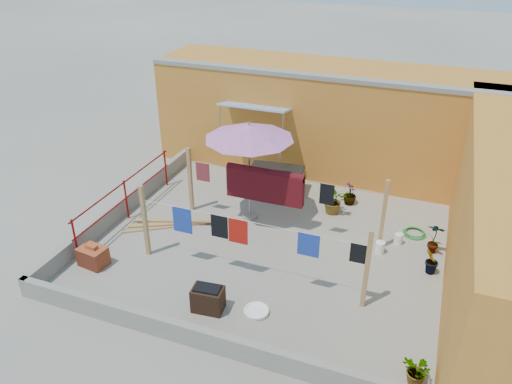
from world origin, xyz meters
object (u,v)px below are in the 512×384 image
brazier (208,299)px  plant_back_a (334,200)px  brick_stack (93,256)px  green_hose (414,233)px  water_jug_a (380,247)px  outdoor_table (277,170)px  patio_umbrella (249,132)px  water_jug_b (398,239)px  white_basin (256,311)px

brazier → plant_back_a: 4.84m
brick_stack → brazier: 3.09m
brazier → green_hose: 5.61m
water_jug_a → green_hose: size_ratio=0.59×
outdoor_table → water_jug_a: bearing=-32.4°
brick_stack → patio_umbrella: bearing=51.6°
brick_stack → brazier: bearing=-7.7°
patio_umbrella → green_hose: 4.80m
patio_umbrella → outdoor_table: bearing=84.2°
water_jug_b → plant_back_a: bearing=154.0°
white_basin → water_jug_b: (2.32, 3.49, 0.10)m
water_jug_a → water_jug_b: bearing=56.5°
white_basin → water_jug_b: size_ratio=1.60×
brick_stack → plant_back_a: plant_back_a is taller
brazier → white_basin: (0.94, 0.24, -0.22)m
plant_back_a → water_jug_a: bearing=-44.4°
brick_stack → water_jug_b: (6.33, 3.32, -0.09)m
brazier → plant_back_a: bearing=72.4°
outdoor_table → brick_stack: outdoor_table is taller
water_jug_b → white_basin: bearing=-123.7°
outdoor_table → green_hose: (3.97, -0.97, -0.60)m
white_basin → water_jug_a: 3.55m
green_hose → outdoor_table: bearing=166.2°
water_jug_a → brazier: bearing=-132.3°
water_jug_b → brick_stack: bearing=-152.3°
patio_umbrella → plant_back_a: bearing=26.7°
outdoor_table → brazier: size_ratio=2.43×
patio_umbrella → brazier: bearing=-81.5°
water_jug_a → water_jug_b: (0.36, 0.54, -0.01)m
plant_back_a → patio_umbrella: bearing=-153.3°
water_jug_a → green_hose: 1.31m
brick_stack → water_jug_a: bearing=25.0°
patio_umbrella → plant_back_a: 3.01m
brazier → water_jug_a: brazier is taller
brick_stack → outdoor_table: bearing=61.0°
brazier → plant_back_a: (1.46, 4.61, 0.10)m
water_jug_b → water_jug_a: bearing=-123.5°
white_basin → green_hose: bearing=56.7°
white_basin → water_jug_a: (1.97, 2.95, 0.10)m
brazier → water_jug_a: size_ratio=1.92×
white_basin → outdoor_table: bearing=104.6°
patio_umbrella → water_jug_b: 4.41m
water_jug_b → outdoor_table: bearing=157.0°
patio_umbrella → green_hose: size_ratio=4.63×
outdoor_table → water_jug_b: (3.63, -1.54, -0.50)m
white_basin → plant_back_a: plant_back_a is taller
patio_umbrella → water_jug_a: 4.12m
patio_umbrella → water_jug_b: bearing=1.9°
brazier → white_basin: bearing=14.5°
white_basin → plant_back_a: size_ratio=0.69×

